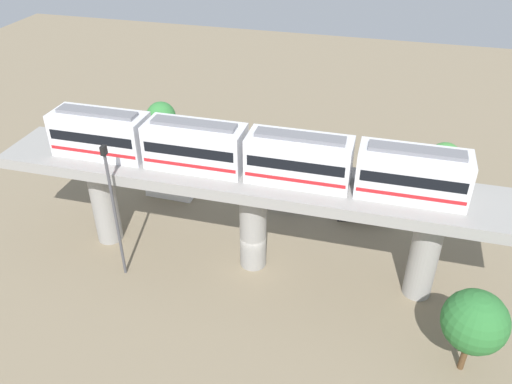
% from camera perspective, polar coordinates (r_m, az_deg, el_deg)
% --- Properties ---
extents(ground_plane, '(120.00, 120.00, 0.00)m').
position_cam_1_polar(ground_plane, '(38.50, -0.31, -7.83)').
color(ground_plane, '#84755B').
extents(viaduct, '(5.20, 35.80, 7.67)m').
position_cam_1_polar(viaduct, '(34.89, -0.34, -0.34)').
color(viaduct, '#999691').
rests_on(viaduct, ground).
extents(train, '(2.64, 27.45, 3.24)m').
position_cam_1_polar(train, '(33.35, -1.12, 4.40)').
color(train, silver).
rests_on(train, viaduct).
extents(parked_car_white, '(1.90, 4.24, 1.76)m').
position_cam_1_polar(parked_car_white, '(46.19, -9.39, 0.54)').
color(parked_car_white, white).
rests_on(parked_car_white, ground).
extents(parked_car_blue, '(1.82, 4.21, 1.76)m').
position_cam_1_polar(parked_car_blue, '(44.48, 4.14, -0.44)').
color(parked_car_blue, '#284CB7').
rests_on(parked_car_blue, ground).
extents(parked_car_black, '(2.53, 4.46, 1.76)m').
position_cam_1_polar(parked_car_black, '(43.65, 11.64, -1.83)').
color(parked_car_black, black).
rests_on(parked_car_black, ground).
extents(tree_near_viaduct, '(2.90, 2.90, 5.19)m').
position_cam_1_polar(tree_near_viaduct, '(52.39, -10.43, 8.19)').
color(tree_near_viaduct, brown).
rests_on(tree_near_viaduct, ground).
extents(tree_mid_lot, '(3.64, 3.64, 5.64)m').
position_cam_1_polar(tree_mid_lot, '(31.47, 23.01, -13.06)').
color(tree_mid_lot, brown).
rests_on(tree_mid_lot, ground).
extents(tree_far_corner, '(2.75, 2.75, 5.22)m').
position_cam_1_polar(tree_far_corner, '(46.50, 20.10, 3.45)').
color(tree_far_corner, brown).
rests_on(tree_far_corner, ground).
extents(signal_post, '(0.44, 0.28, 10.27)m').
position_cam_1_polar(signal_post, '(35.49, -15.40, -1.69)').
color(signal_post, '#4C4C51').
rests_on(signal_post, ground).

